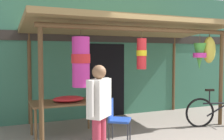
{
  "coord_description": "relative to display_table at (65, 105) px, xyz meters",
  "views": [
    {
      "loc": [
        -3.2,
        -4.6,
        1.71
      ],
      "look_at": [
        -0.6,
        1.45,
        1.32
      ],
      "focal_mm": 42.39,
      "sensor_mm": 36.0,
      "label": 1
    }
  ],
  "objects": [
    {
      "name": "display_table",
      "position": [
        0.0,
        0.0,
        0.0
      ],
      "size": [
        1.37,
        0.8,
        0.74
      ],
      "color": "brown",
      "rests_on": "ground_plane"
    },
    {
      "name": "parked_bicycle",
      "position": [
        3.61,
        -0.68,
        -0.32
      ],
      "size": [
        1.69,
        0.61,
        0.92
      ],
      "color": "black",
      "rests_on": "ground_plane"
    },
    {
      "name": "shop_facade",
      "position": [
        1.95,
        1.44,
        1.08
      ],
      "size": [
        11.59,
        0.29,
        3.5
      ],
      "color": "#387056",
      "rests_on": "ground_plane"
    },
    {
      "name": "folding_chair",
      "position": [
        0.83,
        -0.77,
        -0.16
      ],
      "size": [
        0.56,
        0.56,
        0.84
      ],
      "color": "#2347A8",
      "rests_on": "ground_plane"
    },
    {
      "name": "market_stall_canopy",
      "position": [
        1.57,
        0.23,
        1.53
      ],
      "size": [
        4.77,
        2.4,
        2.52
      ],
      "color": "brown",
      "rests_on": "ground_plane"
    },
    {
      "name": "flower_heap_on_table",
      "position": [
        0.07,
        -0.08,
        0.13
      ],
      "size": [
        0.65,
        0.45,
        0.12
      ],
      "color": "red",
      "rests_on": "display_table"
    },
    {
      "name": "vendor_in_orange",
      "position": [
        0.13,
        -1.71,
        0.25
      ],
      "size": [
        0.46,
        0.43,
        1.56
      ],
      "color": "#B23347",
      "rests_on": "ground_plane"
    },
    {
      "name": "ground_plane",
      "position": [
        1.95,
        -0.8,
        -0.67
      ],
      "size": [
        30.0,
        30.0,
        0.0
      ],
      "primitive_type": "plane",
      "color": "gray"
    }
  ]
}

